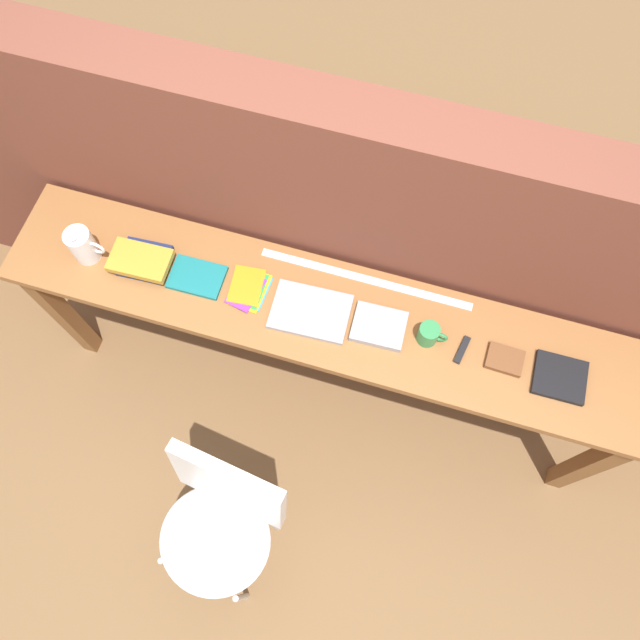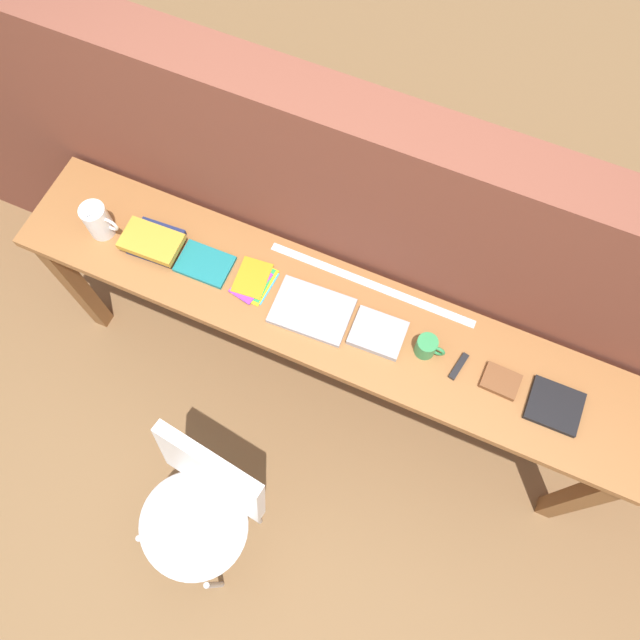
# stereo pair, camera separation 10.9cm
# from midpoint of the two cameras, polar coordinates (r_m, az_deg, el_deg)

# --- Properties ---
(ground_plane) EXTENTS (40.00, 40.00, 0.00)m
(ground_plane) POSITION_cam_midpoint_polar(r_m,az_deg,el_deg) (3.09, -0.87, -10.40)
(ground_plane) COLOR brown
(brick_wall_back) EXTENTS (6.00, 0.20, 1.60)m
(brick_wall_back) POSITION_cam_midpoint_polar(r_m,az_deg,el_deg) (2.55, 4.76, 6.49)
(brick_wall_back) COLOR brown
(brick_wall_back) RESTS_ON ground
(sideboard) EXTENTS (2.50, 0.44, 0.88)m
(sideboard) POSITION_cam_midpoint_polar(r_m,az_deg,el_deg) (2.47, 1.73, -0.51)
(sideboard) COLOR #996033
(sideboard) RESTS_ON ground
(chair_white_moulded) EXTENTS (0.50, 0.51, 0.89)m
(chair_white_moulded) POSITION_cam_midpoint_polar(r_m,az_deg,el_deg) (2.54, -9.65, -16.60)
(chair_white_moulded) COLOR white
(chair_white_moulded) RESTS_ON ground
(pitcher_white) EXTENTS (0.14, 0.10, 0.18)m
(pitcher_white) POSITION_cam_midpoint_polar(r_m,az_deg,el_deg) (2.55, -18.50, 8.56)
(pitcher_white) COLOR white
(pitcher_white) RESTS_ON sideboard
(book_stack_leftmost) EXTENTS (0.23, 0.18, 0.06)m
(book_stack_leftmost) POSITION_cam_midpoint_polar(r_m,az_deg,el_deg) (2.50, -13.77, 6.91)
(book_stack_leftmost) COLOR navy
(book_stack_leftmost) RESTS_ON sideboard
(magazine_cycling) EXTENTS (0.21, 0.15, 0.02)m
(magazine_cycling) POSITION_cam_midpoint_polar(r_m,az_deg,el_deg) (2.44, -9.24, 5.01)
(magazine_cycling) COLOR #19757A
(magazine_cycling) RESTS_ON sideboard
(pamphlet_pile_colourful) EXTENTS (0.15, 0.19, 0.01)m
(pamphlet_pile_colourful) POSITION_cam_midpoint_polar(r_m,az_deg,el_deg) (2.39, -4.75, 3.48)
(pamphlet_pile_colourful) COLOR #3399D8
(pamphlet_pile_colourful) RESTS_ON sideboard
(book_open_centre) EXTENTS (0.30, 0.21, 0.02)m
(book_open_centre) POSITION_cam_midpoint_polar(r_m,az_deg,el_deg) (2.32, 0.59, 0.78)
(book_open_centre) COLOR #9E9EA3
(book_open_centre) RESTS_ON sideboard
(book_grey_hardcover) EXTENTS (0.20, 0.16, 0.03)m
(book_grey_hardcover) POSITION_cam_midpoint_polar(r_m,az_deg,el_deg) (2.30, 6.66, -1.28)
(book_grey_hardcover) COLOR #9E9EA3
(book_grey_hardcover) RESTS_ON sideboard
(mug) EXTENTS (0.11, 0.08, 0.09)m
(mug) POSITION_cam_midpoint_polar(r_m,az_deg,el_deg) (2.28, 11.09, -2.48)
(mug) COLOR #338C4C
(mug) RESTS_ON sideboard
(multitool_folded) EXTENTS (0.04, 0.11, 0.02)m
(multitool_folded) POSITION_cam_midpoint_polar(r_m,az_deg,el_deg) (2.32, 13.89, -4.21)
(multitool_folded) COLOR black
(multitool_folded) RESTS_ON sideboard
(leather_journal_brown) EXTENTS (0.13, 0.10, 0.02)m
(leather_journal_brown) POSITION_cam_midpoint_polar(r_m,az_deg,el_deg) (2.34, 17.48, -5.43)
(leather_journal_brown) COLOR brown
(leather_journal_brown) RESTS_ON sideboard
(book_repair_rightmost) EXTENTS (0.19, 0.17, 0.02)m
(book_repair_rightmost) POSITION_cam_midpoint_polar(r_m,az_deg,el_deg) (2.37, 21.90, -7.38)
(book_repair_rightmost) COLOR black
(book_repair_rightmost) RESTS_ON sideboard
(ruler_metal_back_edge) EXTENTS (0.83, 0.03, 0.00)m
(ruler_metal_back_edge) POSITION_cam_midpoint_polar(r_m,az_deg,el_deg) (2.39, 5.99, 3.18)
(ruler_metal_back_edge) COLOR silver
(ruler_metal_back_edge) RESTS_ON sideboard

